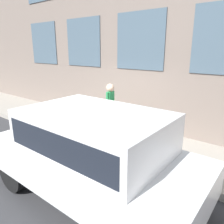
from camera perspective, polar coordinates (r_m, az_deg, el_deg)
ground_plane at (r=6.18m, az=-4.64°, el=-10.58°), size 80.00×80.00×0.00m
sidewalk at (r=6.92m, az=1.64°, el=-6.72°), size 2.23×60.00×0.17m
fire_hydrant at (r=6.29m, az=0.50°, el=-4.11°), size 0.29×0.41×0.83m
person at (r=6.95m, az=-0.46°, el=2.30°), size 0.38×0.25×1.57m
parked_truck_white_near at (r=4.14m, az=-5.13°, el=-9.38°), size 1.99×4.26×1.72m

